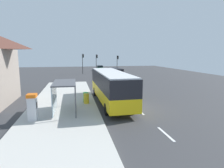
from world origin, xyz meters
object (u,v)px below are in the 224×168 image
Objects in this scene: sedan_near at (100,68)px; bus_shelter at (61,89)px; white_van at (115,73)px; recycling_bin_yellow at (86,99)px; traffic_light_near_side at (118,61)px; ticket_machine at (32,107)px; recycling_bin_green at (86,97)px; bus at (111,85)px; traffic_light_median at (97,61)px; traffic_light_far_side at (83,61)px.

bus_shelter is (-8.71, -41.32, 1.31)m from sedan_near.
white_van is 17.94m from recycling_bin_yellow.
bus_shelter is at bearing -110.74° from traffic_light_near_side.
ticket_machine is at bearing -112.65° from traffic_light_near_side.
recycling_bin_green is at bearing -99.64° from sedan_near.
bus_shelter is (-11.92, -31.47, -0.95)m from traffic_light_near_side.
bus is 5.70× the size of ticket_machine.
traffic_light_far_side is at bearing -167.13° from traffic_light_median.
white_van is 17.29m from recycling_bin_green.
recycling_bin_yellow is (-6.50, -38.96, -0.14)m from sedan_near.
traffic_light_median is at bearing 97.33° from white_van.
sedan_near is at bearing 59.15° from traffic_light_far_side.
white_van is at bearing 76.64° from bus.
recycling_bin_green is (4.14, 4.77, -0.52)m from ticket_machine.
bus is at bearing -95.92° from sedan_near.
recycling_bin_yellow is 31.16m from traffic_light_median.
recycling_bin_yellow is (-6.40, -16.74, -0.69)m from white_van.
bus_shelter is (-2.21, -2.36, 1.44)m from recycling_bin_yellow.
bus is 30.55m from traffic_light_median.
recycling_bin_green is 0.24× the size of bus_shelter.
white_van is 14.21m from traffic_light_median.
recycling_bin_green is 4.04m from bus_shelter.
bus is at bearing -104.05° from traffic_light_near_side.
bus_shelter is (-2.21, -3.06, 1.44)m from recycling_bin_green.
recycling_bin_yellow is 0.20× the size of traffic_light_median.
traffic_light_median is at bearing 75.89° from ticket_machine.
ticket_machine is 35.92m from traffic_light_median.
sedan_near is 38.81m from recycling_bin_green.
ticket_machine is at bearing -104.11° from traffic_light_median.
bus reaches higher than white_van.
traffic_light_median is 33.79m from bus_shelter.
traffic_light_near_side reaches higher than bus.
bus is at bearing -93.97° from traffic_light_median.
traffic_light_near_side is at bearing 71.14° from recycling_bin_green.
traffic_light_median reaches higher than recycling_bin_green.
traffic_light_near_side reaches higher than ticket_machine.
recycling_bin_green is 0.21× the size of traffic_light_near_side.
white_van is 23.33m from ticket_machine.
traffic_light_far_side is (1.10, 29.91, 2.65)m from recycling_bin_yellow.
traffic_light_far_side is at bearing 84.14° from bus_shelter.
white_van is at bearing 69.08° from recycling_bin_yellow.
traffic_light_median is (2.11, 30.45, 1.38)m from bus.
bus_shelter is (-6.81, -33.07, -1.12)m from traffic_light_median.
bus is 2.23× the size of traffic_light_far_side.
sedan_near is at bearing 84.08° from bus.
traffic_light_near_side is (7.22, 28.85, 1.20)m from bus.
traffic_light_far_side is at bearing 87.84° from recycling_bin_green.
ticket_machine is 6.34m from recycling_bin_green.
traffic_light_far_side is (-5.30, 13.17, 1.96)m from white_van.
sedan_near is at bearing 80.53° from recycling_bin_yellow.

